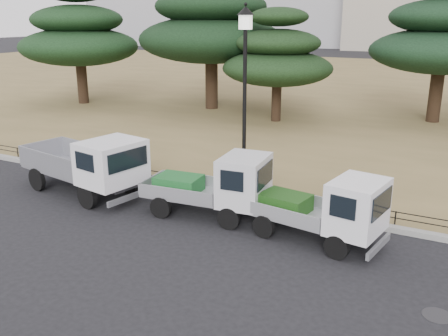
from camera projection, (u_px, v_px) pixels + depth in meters
The scene contains 14 objects.
ground at pixel (191, 231), 13.87m from camera, with size 220.00×220.00×0.00m, color black.
lawn at pixel (390, 89), 39.77m from camera, with size 120.00×56.00×0.15m, color olive.
curb at pixel (233, 199), 16.05m from camera, with size 120.00×0.25×0.16m, color gray.
truck_large at pixel (87, 162), 16.42m from camera, with size 4.89×2.61×2.02m.
truck_kei_front at pixel (215, 186), 14.64m from camera, with size 3.80×1.91×1.95m.
truck_kei_rear at pixel (324, 209), 12.97m from camera, with size 3.76×2.03×1.87m.
street_lamp at pixel (245, 72), 15.01m from camera, with size 0.52×0.52×5.86m.
pipe_fence at pixel (235, 187), 16.07m from camera, with size 38.00×0.04×0.40m.
tarp_pile at pixel (81, 156), 19.35m from camera, with size 1.73×1.55×0.95m.
manhole at pixel (437, 316), 9.97m from camera, with size 0.60×0.60×0.01m, color #2D2D30.
pine_west_far at pixel (78, 35), 31.97m from camera, with size 7.57×7.57×7.65m.
pine_west_near at pixel (211, 25), 29.88m from camera, with size 8.77×8.77×8.77m.
pine_center_left at pixel (278, 57), 26.62m from camera, with size 5.93×5.93×6.03m.
pine_center_right at pixel (443, 36), 26.09m from camera, with size 7.44×7.44×7.90m.
Camera 1 is at (6.73, -10.86, 5.76)m, focal length 40.00 mm.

